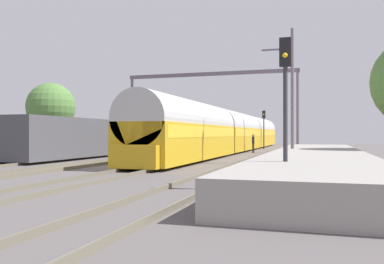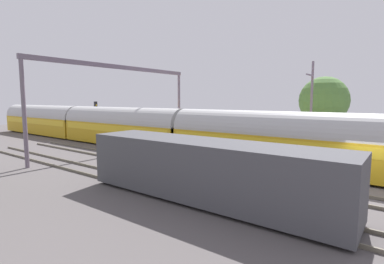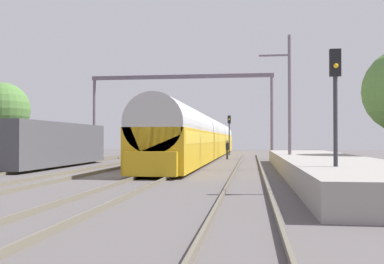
{
  "view_description": "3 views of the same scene",
  "coord_description": "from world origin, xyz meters",
  "px_view_note": "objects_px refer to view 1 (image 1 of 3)",
  "views": [
    {
      "loc": [
        10.34,
        -19.69,
        1.76
      ],
      "look_at": [
        2.14,
        6.85,
        1.9
      ],
      "focal_mm": 38.73,
      "sensor_mm": 36.0,
      "label": 1
    },
    {
      "loc": [
        -17.56,
        -1.59,
        4.79
      ],
      "look_at": [
        -0.19,
        11.42,
        2.35
      ],
      "focal_mm": 27.33,
      "sensor_mm": 36.0,
      "label": 2
    },
    {
      "loc": [
        6.57,
        -21.76,
        1.79
      ],
      "look_at": [
        1.07,
        19.7,
        2.49
      ],
      "focal_mm": 42.08,
      "sensor_mm": 36.0,
      "label": 3
    }
  ],
  "objects_px": {
    "passenger_train": "(236,132)",
    "catenary_gantry": "(210,92)",
    "railway_signal_far": "(264,124)",
    "person_crossing": "(253,142)",
    "freight_car": "(74,138)",
    "railway_signal_near": "(285,92)"
  },
  "relations": [
    {
      "from": "freight_car",
      "to": "railway_signal_far",
      "type": "height_order",
      "value": "railway_signal_far"
    },
    {
      "from": "railway_signal_near",
      "to": "catenary_gantry",
      "type": "height_order",
      "value": "catenary_gantry"
    },
    {
      "from": "person_crossing",
      "to": "catenary_gantry",
      "type": "distance_m",
      "value": 6.61
    },
    {
      "from": "person_crossing",
      "to": "railway_signal_far",
      "type": "height_order",
      "value": "railway_signal_far"
    },
    {
      "from": "railway_signal_far",
      "to": "catenary_gantry",
      "type": "xyz_separation_m",
      "value": [
        -4.05,
        -9.62,
        3.02
      ]
    },
    {
      "from": "railway_signal_near",
      "to": "passenger_train",
      "type": "bearing_deg",
      "value": 104.0
    },
    {
      "from": "railway_signal_near",
      "to": "railway_signal_far",
      "type": "bearing_deg",
      "value": 98.35
    },
    {
      "from": "passenger_train",
      "to": "railway_signal_far",
      "type": "height_order",
      "value": "railway_signal_far"
    },
    {
      "from": "person_crossing",
      "to": "railway_signal_near",
      "type": "xyz_separation_m",
      "value": [
        4.94,
        -25.54,
        2.04
      ]
    },
    {
      "from": "person_crossing",
      "to": "freight_car",
      "type": "bearing_deg",
      "value": -48.15
    },
    {
      "from": "railway_signal_far",
      "to": "catenary_gantry",
      "type": "height_order",
      "value": "catenary_gantry"
    },
    {
      "from": "passenger_train",
      "to": "catenary_gantry",
      "type": "xyz_separation_m",
      "value": [
        -2.14,
        -2.57,
        3.97
      ]
    },
    {
      "from": "person_crossing",
      "to": "railway_signal_far",
      "type": "relative_size",
      "value": 0.38
    },
    {
      "from": "passenger_train",
      "to": "catenary_gantry",
      "type": "bearing_deg",
      "value": -129.68
    },
    {
      "from": "catenary_gantry",
      "to": "person_crossing",
      "type": "bearing_deg",
      "value": -8.66
    },
    {
      "from": "freight_car",
      "to": "passenger_train",
      "type": "bearing_deg",
      "value": 62.41
    },
    {
      "from": "railway_signal_near",
      "to": "catenary_gantry",
      "type": "bearing_deg",
      "value": 109.56
    },
    {
      "from": "freight_car",
      "to": "railway_signal_near",
      "type": "relative_size",
      "value": 2.72
    },
    {
      "from": "person_crossing",
      "to": "railway_signal_far",
      "type": "bearing_deg",
      "value": 173.07
    },
    {
      "from": "railway_signal_near",
      "to": "freight_car",
      "type": "bearing_deg",
      "value": 141.65
    },
    {
      "from": "passenger_train",
      "to": "railway_signal_far",
      "type": "relative_size",
      "value": 10.88
    },
    {
      "from": "freight_car",
      "to": "railway_signal_far",
      "type": "xyz_separation_m",
      "value": [
        10.46,
        23.39,
        1.45
      ]
    }
  ]
}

